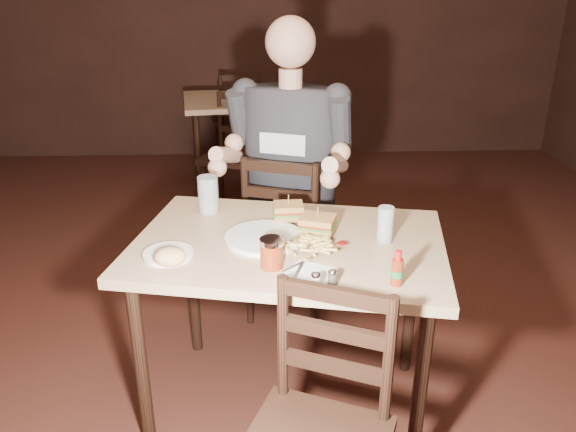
{
  "coord_description": "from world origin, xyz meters",
  "views": [
    {
      "loc": [
        0.06,
        -2.12,
        1.69
      ],
      "look_at": [
        0.15,
        -0.16,
        0.85
      ],
      "focal_mm": 35.0,
      "sensor_mm": 36.0,
      "label": 1
    }
  ],
  "objects_px": {
    "glass_right": "(385,224)",
    "syrup_dispenser": "(272,253)",
    "side_plate": "(168,255)",
    "bg_table": "(234,109)",
    "bg_chair_far": "(237,120)",
    "hot_sauce": "(397,268)",
    "bg_chair_near": "(232,157)",
    "dinner_plate": "(264,239)",
    "main_table": "(289,261)",
    "diner": "(288,135)",
    "glass_left": "(208,195)",
    "chair_far": "(291,235)"
  },
  "relations": [
    {
      "from": "syrup_dispenser",
      "to": "bg_chair_near",
      "type": "bearing_deg",
      "value": 107.74
    },
    {
      "from": "dinner_plate",
      "to": "syrup_dispenser",
      "type": "xyz_separation_m",
      "value": [
        0.03,
        -0.21,
        0.05
      ]
    },
    {
      "from": "glass_left",
      "to": "syrup_dispenser",
      "type": "distance_m",
      "value": 0.56
    },
    {
      "from": "dinner_plate",
      "to": "side_plate",
      "type": "xyz_separation_m",
      "value": [
        -0.34,
        -0.12,
        -0.0
      ]
    },
    {
      "from": "main_table",
      "to": "bg_chair_far",
      "type": "xyz_separation_m",
      "value": [
        -0.33,
        3.26,
        -0.23
      ]
    },
    {
      "from": "chair_far",
      "to": "glass_left",
      "type": "bearing_deg",
      "value": 68.6
    },
    {
      "from": "main_table",
      "to": "bg_chair_far",
      "type": "bearing_deg",
      "value": 95.76
    },
    {
      "from": "dinner_plate",
      "to": "syrup_dispenser",
      "type": "relative_size",
      "value": 2.7
    },
    {
      "from": "bg_chair_near",
      "to": "glass_right",
      "type": "xyz_separation_m",
      "value": [
        0.69,
        -2.18,
        0.4
      ]
    },
    {
      "from": "bg_chair_near",
      "to": "glass_right",
      "type": "height_order",
      "value": "glass_right"
    },
    {
      "from": "bg_chair_far",
      "to": "glass_left",
      "type": "relative_size",
      "value": 5.84
    },
    {
      "from": "chair_far",
      "to": "syrup_dispenser",
      "type": "xyz_separation_m",
      "value": [
        -0.11,
        -0.92,
        0.37
      ]
    },
    {
      "from": "chair_far",
      "to": "syrup_dispenser",
      "type": "height_order",
      "value": "chair_far"
    },
    {
      "from": "bg_chair_near",
      "to": "hot_sauce",
      "type": "height_order",
      "value": "hot_sauce"
    },
    {
      "from": "side_plate",
      "to": "bg_chair_far",
      "type": "bearing_deg",
      "value": 88.23
    },
    {
      "from": "side_plate",
      "to": "diner",
      "type": "bearing_deg",
      "value": 59.49
    },
    {
      "from": "hot_sauce",
      "to": "syrup_dispenser",
      "type": "bearing_deg",
      "value": 160.75
    },
    {
      "from": "bg_chair_far",
      "to": "syrup_dispenser",
      "type": "distance_m",
      "value": 3.5
    },
    {
      "from": "bg_chair_near",
      "to": "diner",
      "type": "relative_size",
      "value": 0.83
    },
    {
      "from": "bg_chair_far",
      "to": "bg_chair_near",
      "type": "relative_size",
      "value": 1.03
    },
    {
      "from": "bg_chair_near",
      "to": "side_plate",
      "type": "xyz_separation_m",
      "value": [
        -0.1,
        -2.27,
        0.33
      ]
    },
    {
      "from": "diner",
      "to": "side_plate",
      "type": "relative_size",
      "value": 6.11
    },
    {
      "from": "glass_left",
      "to": "glass_right",
      "type": "bearing_deg",
      "value": -24.65
    },
    {
      "from": "dinner_plate",
      "to": "bg_chair_far",
      "type": "bearing_deg",
      "value": 94.15
    },
    {
      "from": "dinner_plate",
      "to": "glass_left",
      "type": "height_order",
      "value": "glass_left"
    },
    {
      "from": "glass_right",
      "to": "syrup_dispenser",
      "type": "relative_size",
      "value": 1.28
    },
    {
      "from": "side_plate",
      "to": "bg_table",
      "type": "bearing_deg",
      "value": 87.89
    },
    {
      "from": "main_table",
      "to": "chair_far",
      "type": "relative_size",
      "value": 1.41
    },
    {
      "from": "diner",
      "to": "hot_sauce",
      "type": "bearing_deg",
      "value": -53.62
    },
    {
      "from": "bg_chair_far",
      "to": "hot_sauce",
      "type": "relative_size",
      "value": 7.43
    },
    {
      "from": "bg_chair_far",
      "to": "bg_chair_near",
      "type": "xyz_separation_m",
      "value": [
        0.0,
        -1.1,
        -0.01
      ]
    },
    {
      "from": "main_table",
      "to": "bg_table",
      "type": "height_order",
      "value": "same"
    },
    {
      "from": "bg_chair_far",
      "to": "dinner_plate",
      "type": "xyz_separation_m",
      "value": [
        0.24,
        -3.26,
        0.32
      ]
    },
    {
      "from": "bg_chair_far",
      "to": "glass_right",
      "type": "xyz_separation_m",
      "value": [
        0.69,
        -3.28,
        0.38
      ]
    },
    {
      "from": "main_table",
      "to": "glass_left",
      "type": "height_order",
      "value": "glass_left"
    },
    {
      "from": "bg_table",
      "to": "glass_left",
      "type": "bearing_deg",
      "value": -89.85
    },
    {
      "from": "glass_right",
      "to": "syrup_dispenser",
      "type": "bearing_deg",
      "value": -156.25
    },
    {
      "from": "main_table",
      "to": "syrup_dispenser",
      "type": "height_order",
      "value": "syrup_dispenser"
    },
    {
      "from": "chair_far",
      "to": "bg_chair_far",
      "type": "height_order",
      "value": "chair_far"
    },
    {
      "from": "chair_far",
      "to": "side_plate",
      "type": "xyz_separation_m",
      "value": [
        -0.48,
        -0.83,
        0.32
      ]
    },
    {
      "from": "bg_table",
      "to": "bg_chair_near",
      "type": "distance_m",
      "value": 0.6
    },
    {
      "from": "main_table",
      "to": "side_plate",
      "type": "height_order",
      "value": "side_plate"
    },
    {
      "from": "chair_far",
      "to": "side_plate",
      "type": "bearing_deg",
      "value": 79.67
    },
    {
      "from": "diner",
      "to": "syrup_dispenser",
      "type": "bearing_deg",
      "value": -76.55
    },
    {
      "from": "bg_table",
      "to": "diner",
      "type": "xyz_separation_m",
      "value": [
        0.36,
        -2.04,
        0.32
      ]
    },
    {
      "from": "glass_left",
      "to": "syrup_dispenser",
      "type": "bearing_deg",
      "value": -63.01
    },
    {
      "from": "dinner_plate",
      "to": "glass_right",
      "type": "distance_m",
      "value": 0.46
    },
    {
      "from": "glass_left",
      "to": "side_plate",
      "type": "relative_size",
      "value": 0.9
    },
    {
      "from": "syrup_dispenser",
      "to": "bg_chair_far",
      "type": "bearing_deg",
      "value": 105.75
    },
    {
      "from": "bg_table",
      "to": "dinner_plate",
      "type": "bearing_deg",
      "value": -85.01
    }
  ]
}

